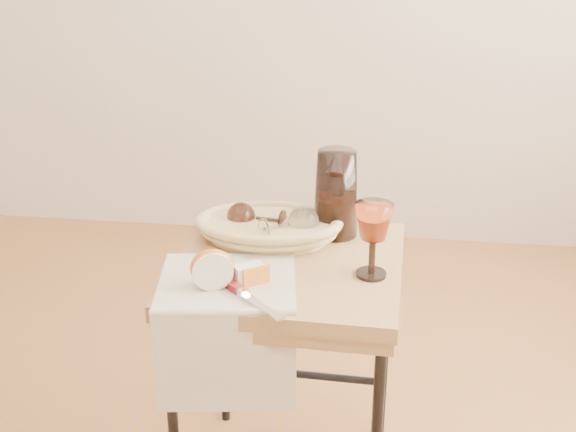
% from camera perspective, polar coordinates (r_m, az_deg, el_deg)
% --- Properties ---
extents(side_table, '(0.52, 0.52, 0.65)m').
position_cam_1_polar(side_table, '(1.88, 0.08, -12.28)').
color(side_table, brown).
rests_on(side_table, floor).
extents(tea_towel, '(0.33, 0.30, 0.01)m').
position_cam_1_polar(tea_towel, '(1.62, -4.64, -4.98)').
color(tea_towel, beige).
rests_on(tea_towel, side_table).
extents(bread_basket, '(0.32, 0.23, 0.05)m').
position_cam_1_polar(bread_basket, '(1.80, -1.45, -1.01)').
color(bread_basket, '#95824B').
rests_on(bread_basket, side_table).
extents(goblet_lying_a, '(0.13, 0.09, 0.07)m').
position_cam_1_polar(goblet_lying_a, '(1.81, -2.25, -0.21)').
color(goblet_lying_a, '#4A261F').
rests_on(goblet_lying_a, bread_basket).
extents(goblet_lying_b, '(0.14, 0.13, 0.07)m').
position_cam_1_polar(goblet_lying_b, '(1.77, -0.08, -0.69)').
color(goblet_lying_b, white).
rests_on(goblet_lying_b, bread_basket).
extents(pitcher, '(0.15, 0.23, 0.25)m').
position_cam_1_polar(pitcher, '(1.81, 3.67, 1.74)').
color(pitcher, black).
rests_on(pitcher, side_table).
extents(wine_goblet, '(0.11, 0.11, 0.17)m').
position_cam_1_polar(wine_goblet, '(1.62, 6.47, -1.84)').
color(wine_goblet, white).
rests_on(wine_goblet, side_table).
extents(apple_half, '(0.10, 0.07, 0.09)m').
position_cam_1_polar(apple_half, '(1.58, -5.80, -3.92)').
color(apple_half, red).
rests_on(apple_half, tea_towel).
extents(apple_wedge, '(0.07, 0.06, 0.04)m').
position_cam_1_polar(apple_wedge, '(1.60, -3.01, -4.41)').
color(apple_wedge, white).
rests_on(apple_wedge, tea_towel).
extents(table_knife, '(0.17, 0.16, 0.02)m').
position_cam_1_polar(table_knife, '(1.54, -3.23, -5.96)').
color(table_knife, silver).
rests_on(table_knife, tea_towel).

